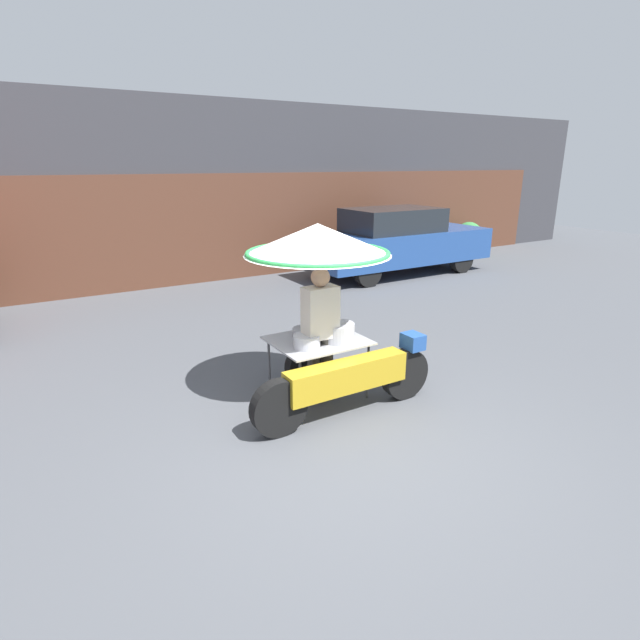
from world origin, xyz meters
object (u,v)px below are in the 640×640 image
Objects in this scene: vendor_motorcycle_cart at (323,274)px; vendor_person at (320,329)px; potted_plant at (468,237)px; parked_car at (398,241)px.

vendor_motorcycle_cart reaches higher than vendor_person.
vendor_motorcycle_cart is 10.49m from potted_plant.
potted_plant is (3.57, 1.03, -0.28)m from parked_car.
vendor_motorcycle_cart reaches higher than potted_plant.
parked_car is 4.84× the size of potted_plant.
potted_plant is (8.66, 5.85, -0.94)m from vendor_motorcycle_cart.
vendor_motorcycle_cart reaches higher than parked_car.
vendor_person is at bearing -136.58° from parked_car.
vendor_motorcycle_cart is at bearing -145.96° from potted_plant.
parked_car reaches higher than vendor_person.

